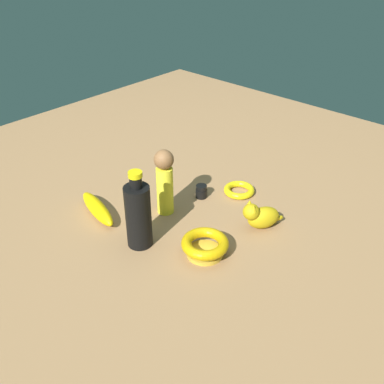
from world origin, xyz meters
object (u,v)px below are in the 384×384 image
(bowl, at_px, (205,245))
(nail_polish_jar, at_px, (201,191))
(person_figure_adult, at_px, (165,180))
(bottle_tall, at_px, (138,214))
(bangle, at_px, (239,190))
(banana, at_px, (97,209))
(cat_figurine, at_px, (261,216))

(bowl, height_order, nail_polish_jar, bowl)
(person_figure_adult, xyz_separation_m, bottle_tall, (-0.15, -0.06, -0.01))
(nail_polish_jar, relative_size, bangle, 0.42)
(bowl, xyz_separation_m, bangle, (0.29, 0.11, -0.02))
(person_figure_adult, relative_size, bangle, 2.08)
(person_figure_adult, relative_size, banana, 1.04)
(person_figure_adult, xyz_separation_m, nail_polish_jar, (0.13, -0.03, -0.09))
(bottle_tall, relative_size, nail_polish_jar, 5.37)
(cat_figurine, xyz_separation_m, banana, (-0.26, 0.38, -0.02))
(nail_polish_jar, bearing_deg, bottle_tall, -173.75)
(bowl, xyz_separation_m, nail_polish_jar, (0.20, 0.18, -0.01))
(person_figure_adult, xyz_separation_m, bowl, (-0.07, -0.21, -0.08))
(cat_figurine, xyz_separation_m, nail_polish_jar, (0.01, 0.22, -0.02))
(bowl, bearing_deg, person_figure_adult, 71.71)
(bottle_tall, bearing_deg, bangle, -6.22)
(person_figure_adult, height_order, bottle_tall, bottle_tall)
(bangle, bearing_deg, cat_figurine, -124.97)
(cat_figurine, relative_size, bottle_tall, 0.54)
(cat_figurine, bearing_deg, person_figure_adult, 115.67)
(bottle_tall, height_order, banana, bottle_tall)
(bowl, height_order, bangle, bowl)
(cat_figurine, xyz_separation_m, bowl, (-0.19, 0.04, -0.01))
(bottle_tall, height_order, bangle, bottle_tall)
(cat_figurine, relative_size, person_figure_adult, 0.58)
(nail_polish_jar, relative_size, banana, 0.21)
(cat_figurine, bearing_deg, bangle, 55.03)
(bangle, bearing_deg, bottle_tall, 173.78)
(nail_polish_jar, bearing_deg, banana, 149.94)
(person_figure_adult, relative_size, bowl, 1.64)
(person_figure_adult, xyz_separation_m, bangle, (0.22, -0.10, -0.10))
(bowl, distance_m, banana, 0.35)
(bottle_tall, distance_m, nail_polish_jar, 0.29)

